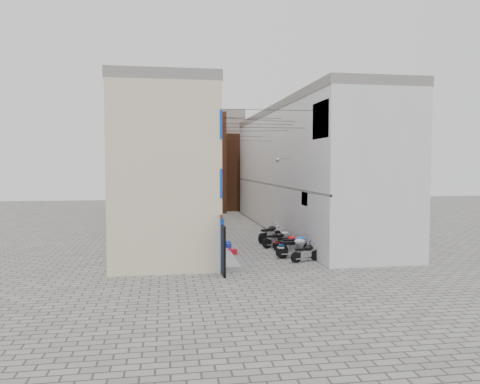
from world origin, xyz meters
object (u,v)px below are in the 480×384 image
person_a (221,234)px  motorcycle_e (277,239)px  motorcycle_c (296,244)px  motorcycle_g (270,232)px  water_jug_near (229,248)px  water_jug_far (228,246)px  motorcycle_b (295,246)px  red_crate (232,252)px  motorcycle_a (306,252)px  motorcycle_d (289,242)px  motorcycle_f (282,237)px  person_b (222,233)px

person_a → motorcycle_e: bearing=-89.7°
motorcycle_c → motorcycle_e: 2.30m
motorcycle_e → motorcycle_g: motorcycle_g is taller
motorcycle_c → water_jug_near: size_ratio=4.29×
water_jug_near → motorcycle_e: bearing=16.5°
motorcycle_e → water_jug_far: (-2.95, -0.50, -0.26)m
motorcycle_b → motorcycle_g: bearing=178.5°
motorcycle_c → red_crate: 3.45m
motorcycle_a → motorcycle_c: size_ratio=0.83×
motorcycle_b → person_a: bearing=-109.9°
red_crate → person_a: bearing=-148.1°
motorcycle_e → water_jug_far: motorcycle_e is taller
motorcycle_a → motorcycle_d: (-0.09, 2.92, 0.03)m
motorcycle_b → motorcycle_f: (0.26, 3.77, -0.11)m
water_jug_near → motorcycle_b: bearing=-34.2°
motorcycle_e → water_jug_near: bearing=-84.3°
motorcycle_f → water_jug_far: (-3.45, -1.22, -0.23)m
motorcycle_b → motorcycle_f: bearing=172.3°
motorcycle_a → motorcycle_g: motorcycle_g is taller
motorcycle_a → red_crate: 4.17m
red_crate → person_b: bearing=106.1°
person_b → motorcycle_f: bearing=-38.7°
motorcycle_b → motorcycle_d: motorcycle_b is taller
motorcycle_g → person_a: (-3.52, -3.93, 0.55)m
person_a → water_jug_far: size_ratio=3.37×
motorcycle_g → person_a: person_a is taller
person_a → water_jug_near: (0.54, 1.10, -0.93)m
motorcycle_a → water_jug_near: size_ratio=3.54×
motorcycle_d → person_b: bearing=-96.5°
person_b → red_crate: size_ratio=3.31×
motorcycle_e → person_a: bearing=-71.3°
motorcycle_f → motorcycle_a: bearing=-21.8°
motorcycle_e → person_a: person_a is taller
motorcycle_d → person_a: size_ratio=0.99×
person_a → water_jug_near: person_a is taller
person_b → water_jug_near: (0.29, -0.61, -0.76)m
motorcycle_a → person_a: bearing=-133.7°
motorcycle_a → motorcycle_c: 1.78m
motorcycle_a → motorcycle_d: motorcycle_d is taller
motorcycle_d → motorcycle_e: bearing=-153.3°
motorcycle_g → motorcycle_f: bearing=-17.6°
motorcycle_f → water_jug_near: 3.81m
water_jug_far → motorcycle_a: bearing=-45.6°
motorcycle_f → water_jug_near: motorcycle_f is taller
motorcycle_g → water_jug_far: (-2.99, -2.46, -0.34)m
motorcycle_b → motorcycle_e: 3.06m
motorcycle_c → motorcycle_g: bearing=-172.0°
motorcycle_d → motorcycle_f: (0.09, 1.82, -0.02)m
motorcycle_b → water_jug_far: 4.10m
motorcycle_d → water_jug_near: size_ratio=3.76×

